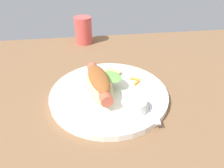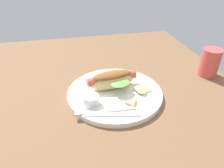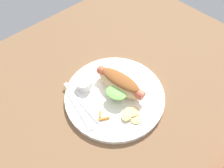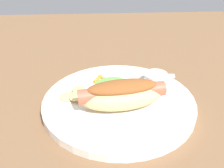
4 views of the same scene
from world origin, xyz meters
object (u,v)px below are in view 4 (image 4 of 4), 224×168
at_px(carrot_garnish, 100,79).
at_px(knife, 129,72).
at_px(fork, 135,76).
at_px(chips_pile, 76,94).
at_px(sauce_ramekin, 156,80).
at_px(plate, 119,103).
at_px(hot_dog, 122,94).

bearing_deg(carrot_garnish, knife, -65.12).
distance_m(fork, chips_pile, 0.15).
relative_size(fork, chips_pile, 2.44).
relative_size(chips_pile, carrot_garnish, 1.86).
bearing_deg(chips_pile, fork, -59.73).
xyz_separation_m(sauce_ramekin, fork, (0.04, 0.04, -0.01)).
bearing_deg(knife, carrot_garnish, -144.03).
bearing_deg(plate, hot_dog, -172.50).
distance_m(sauce_ramekin, fork, 0.06).
height_order(hot_dog, chips_pile, hot_dog).
bearing_deg(chips_pile, knife, -51.23).
relative_size(plate, sauce_ramekin, 6.25).
xyz_separation_m(plate, sauce_ramekin, (0.05, -0.08, 0.02)).
height_order(hot_dog, knife, hot_dog).
xyz_separation_m(fork, chips_pile, (-0.07, 0.13, 0.00)).
distance_m(fork, carrot_garnish, 0.08).
bearing_deg(fork, chips_pile, -146.52).
distance_m(hot_dog, carrot_garnish, 0.11).
bearing_deg(knife, sauce_ramekin, -39.28).
distance_m(fork, knife, 0.02).
height_order(chips_pile, carrot_garnish, chips_pile).
distance_m(knife, carrot_garnish, 0.07).
bearing_deg(chips_pile, plate, -100.44).
xyz_separation_m(sauce_ramekin, chips_pile, (-0.03, 0.17, -0.01)).
bearing_deg(chips_pile, carrot_garnish, -38.62).
xyz_separation_m(fork, knife, (0.02, 0.01, -0.00)).
distance_m(hot_dog, knife, 0.14).
bearing_deg(hot_dog, knife, 69.64).
bearing_deg(hot_dog, chips_pile, 147.27).
height_order(plate, sauce_ramekin, sauce_ramekin).
bearing_deg(carrot_garnish, plate, -156.28).
xyz_separation_m(hot_dog, knife, (0.13, -0.03, -0.03)).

